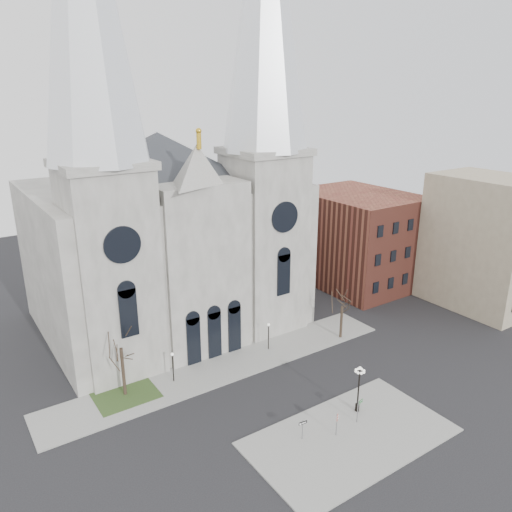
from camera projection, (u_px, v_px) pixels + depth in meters
ground at (288, 419)px, 45.74m from camera, size 160.00×160.00×0.00m
sidewalk_near at (350, 437)px, 43.38m from camera, size 18.00×10.00×0.14m
sidewalk_far at (226, 366)px, 54.36m from camera, size 40.00×6.00×0.14m
grass_patch at (125, 395)px, 49.30m from camera, size 6.00×5.00×0.18m
cathedral at (171, 183)px, 57.83m from camera, size 33.00×26.66×54.00m
bg_building_brick at (356, 238)px, 76.72m from camera, size 14.00×18.00×14.00m
bg_building_tan at (484, 242)px, 67.75m from camera, size 10.00×14.00×18.00m
tree_left at (121, 345)px, 47.56m from camera, size 3.20×3.20×7.50m
tree_right at (342, 304)px, 59.35m from camera, size 3.20×3.20×6.00m
ped_lamp_left at (173, 362)px, 50.85m from camera, size 0.32×0.32×3.26m
ped_lamp_right at (269, 332)px, 57.22m from camera, size 0.32×0.32×3.26m
stop_sign at (337, 420)px, 42.97m from camera, size 0.77×0.25×2.21m
globe_lamp at (359, 383)px, 45.82m from camera, size 1.29×1.29×4.71m
one_way_sign at (303, 426)px, 42.61m from camera, size 0.81×0.13×1.86m
street_name_sign at (358, 409)px, 44.81m from camera, size 0.71×0.20×2.24m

